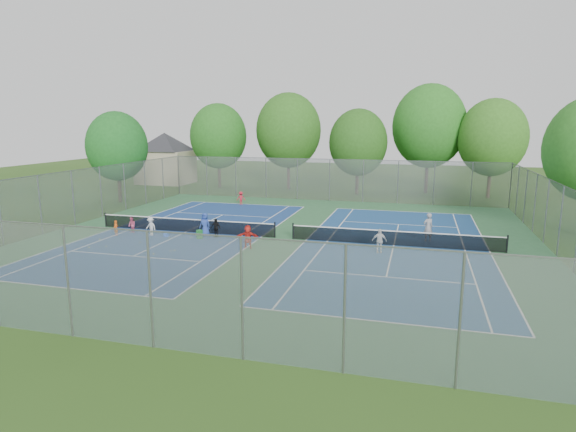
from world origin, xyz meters
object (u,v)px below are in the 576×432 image
object	(u,v)px
net_left	(186,226)
ball_crate	(166,235)
net_right	(394,238)
instructor	(428,227)
ball_hopper	(200,234)

from	to	relation	value
net_left	ball_crate	size ratio (longest dim) A/B	42.69
net_right	instructor	size ratio (longest dim) A/B	7.05
net_right	ball_crate	world-z (taller)	net_right
instructor	net_right	bearing A→B (deg)	8.36
net_right	instructor	xyz separation A→B (m)	(2.00, 1.67, 0.46)
ball_hopper	instructor	bearing A→B (deg)	12.76
ball_hopper	ball_crate	bearing A→B (deg)	-179.59
net_left	ball_hopper	distance (m)	2.35
net_left	ball_hopper	world-z (taller)	net_left
net_right	ball_hopper	world-z (taller)	net_right
net_left	ball_hopper	xyz separation A→B (m)	(1.76, -1.55, -0.16)
net_left	ball_crate	bearing A→B (deg)	-111.76
ball_hopper	net_right	bearing A→B (deg)	7.23
net_right	ball_crate	bearing A→B (deg)	-173.87
net_left	instructor	xyz separation A→B (m)	(16.00, 1.67, 0.46)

